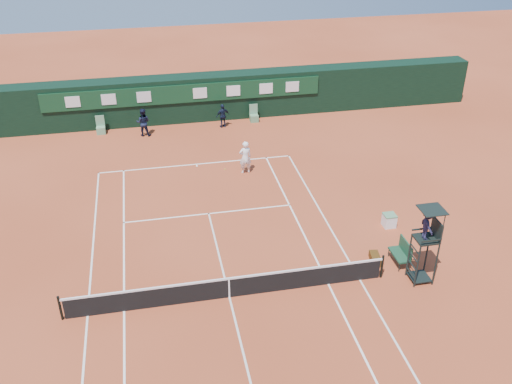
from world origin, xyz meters
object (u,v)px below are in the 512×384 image
tennis_net (229,287)px  umpire_chair (427,230)px  player (245,157)px  cooler (389,220)px  player_bench (402,252)px

tennis_net → umpire_chair: bearing=-3.4°
tennis_net → player: 10.64m
umpire_chair → cooler: (0.39, 4.06, -2.13)m
tennis_net → player: bearing=76.0°
tennis_net → umpire_chair: size_ratio=3.77×
player_bench → cooler: bearing=77.2°
player_bench → player: (-5.05, 9.56, 0.35)m
umpire_chair → player_bench: (-0.25, 1.23, -1.86)m
player → tennis_net: bearing=69.7°
player_bench → cooler: (0.64, 2.83, -0.27)m
umpire_chair → player: size_ratio=1.80×
umpire_chair → tennis_net: bearing=176.6°
player_bench → cooler: size_ratio=1.86×
player → cooler: bearing=123.9°
umpire_chair → cooler: umpire_chair is taller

